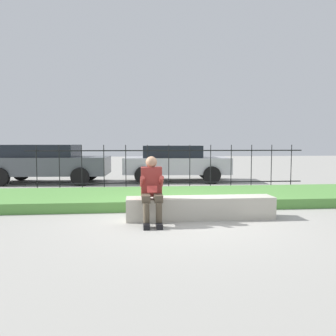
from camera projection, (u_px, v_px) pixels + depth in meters
ground_plane at (187, 219)px, 6.35m from camera, size 60.00×60.00×0.00m
stone_bench at (200, 209)px, 6.36m from camera, size 2.87×0.48×0.43m
person_seated_reader at (152, 187)px, 5.96m from camera, size 0.42×0.73×1.23m
grass_berm at (175, 197)px, 8.26m from camera, size 10.31×2.47×0.22m
iron_fence at (169, 167)px, 9.81m from camera, size 8.31×0.03×1.42m
car_parked_center at (176, 162)px, 12.65m from camera, size 4.13×2.26×1.37m
car_parked_left at (47, 162)px, 12.07m from camera, size 4.47×2.19×1.41m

